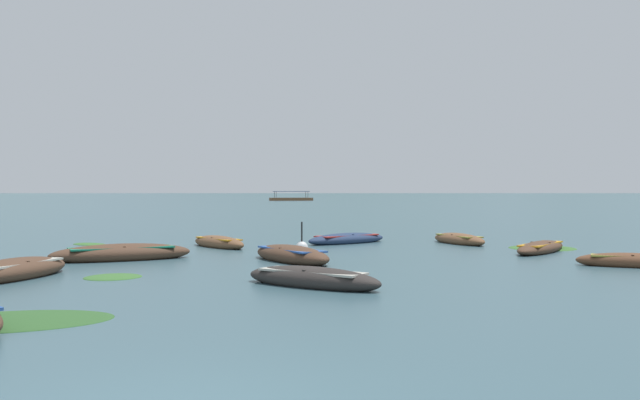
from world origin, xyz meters
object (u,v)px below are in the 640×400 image
rowboat_2 (312,279)px  rowboat_7 (541,248)px  rowboat_0 (122,254)px  rowboat_6 (219,243)px  rowboat_3 (347,239)px  mooring_buoy (302,247)px  ferry_0 (291,199)px  rowboat_9 (632,261)px  rowboat_1 (13,271)px  rowboat_4 (459,239)px  rowboat_5 (291,255)px

rowboat_2 → rowboat_7: 12.32m
rowboat_0 → rowboat_6: (2.60, 5.04, -0.03)m
rowboat_3 → mooring_buoy: size_ratio=3.33×
rowboat_0 → rowboat_7: size_ratio=1.13×
rowboat_0 → ferry_0: bearing=87.9°
rowboat_6 → rowboat_9: 15.11m
rowboat_3 → rowboat_6: (-5.32, -1.91, 0.01)m
rowboat_7 → rowboat_2: bearing=-134.8°
rowboat_9 → ferry_0: (-10.21, 150.84, 0.28)m
rowboat_3 → ferry_0: ferry_0 is taller
rowboat_1 → rowboat_2: rowboat_1 is taller
rowboat_0 → rowboat_9: 15.82m
rowboat_3 → rowboat_4: size_ratio=1.07×
rowboat_6 → mooring_buoy: mooring_buoy is taller
rowboat_4 → ferry_0: (-7.29, 141.67, 0.27)m
rowboat_4 → rowboat_7: size_ratio=0.91×
rowboat_2 → rowboat_3: 13.54m
rowboat_5 → rowboat_9: (10.08, -2.01, -0.04)m
rowboat_9 → rowboat_3: bearing=128.6°
rowboat_0 → rowboat_3: size_ratio=1.15×
rowboat_6 → mooring_buoy: (3.31, -1.61, -0.07)m
rowboat_4 → rowboat_2: bearing=-117.2°
rowboat_1 → rowboat_4: size_ratio=1.10×
rowboat_3 → mooring_buoy: (-2.01, -3.51, -0.06)m
rowboat_4 → ferry_0: 141.86m
rowboat_0 → mooring_buoy: bearing=30.1°
rowboat_2 → rowboat_3: size_ratio=0.88×
rowboat_1 → ferry_0: size_ratio=0.38×
rowboat_6 → ferry_0: bearing=88.9°
rowboat_5 → rowboat_7: 9.63m
rowboat_4 → rowboat_7: 4.66m
rowboat_3 → ferry_0: bearing=91.0°
rowboat_7 → mooring_buoy: bearing=172.6°
rowboat_0 → rowboat_9: (15.60, -2.67, -0.05)m
rowboat_5 → rowboat_9: size_ratio=1.29×
rowboat_3 → rowboat_4: bearing=-5.3°
rowboat_6 → rowboat_7: rowboat_6 is taller
rowboat_1 → rowboat_3: size_ratio=1.03×
rowboat_1 → rowboat_7: rowboat_1 is taller
ferry_0 → rowboat_6: bearing=-91.1°
rowboat_4 → rowboat_5: 10.13m
rowboat_6 → ferry_0: ferry_0 is taller
rowboat_0 → rowboat_9: size_ratio=1.45×
rowboat_0 → mooring_buoy: 6.84m
rowboat_3 → rowboat_5: (-2.40, -7.61, 0.03)m
mooring_buoy → rowboat_0: bearing=-149.9°
rowboat_2 → rowboat_9: (9.59, 3.79, -0.02)m
rowboat_0 → rowboat_2: bearing=-47.1°
rowboat_7 → rowboat_0: bearing=-171.1°
rowboat_7 → rowboat_6: bearing=167.2°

